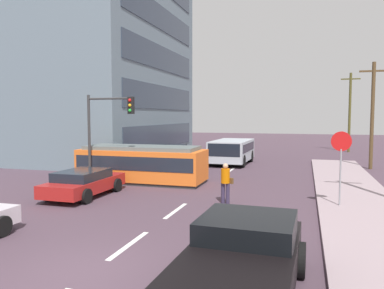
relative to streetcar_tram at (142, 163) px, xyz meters
The scene contains 18 objects.
ground_plane 4.19m from the streetcar_tram, 20.07° to the right, with size 120.00×120.00×0.00m, color #4A3744.
sidewalk_curb_right 11.95m from the streetcar_tram, 26.93° to the right, with size 3.20×36.00×0.14m, color gray.
lane_stripe_1 10.19m from the streetcar_tram, 67.88° to the right, with size 0.16×2.40×0.01m, color silver.
lane_stripe_2 6.69m from the streetcar_tram, 54.71° to the right, with size 0.16×2.40×0.01m, color silver.
lane_stripe_3 7.19m from the streetcar_tram, 57.52° to the left, with size 0.16×2.40×0.01m, color silver.
lane_stripe_4 12.63m from the streetcar_tram, 72.35° to the left, with size 0.16×2.40×0.01m, color silver.
corner_building 18.02m from the streetcar_tram, 133.85° to the left, with size 14.83×17.18×22.40m.
streetcar_tram is the anchor object (origin of this frame).
city_bus 9.57m from the streetcar_tram, 70.11° to the left, with size 2.67×5.35×1.78m.
pedestrian_crossing 6.51m from the streetcar_tram, 34.14° to the right, with size 0.51×0.36×1.67m.
pickup_truck_parked 13.77m from the streetcar_tram, 57.61° to the right, with size 2.39×5.06×1.55m.
parked_sedan_mid 4.25m from the streetcar_tram, 103.67° to the right, with size 2.09×4.36×1.19m.
parked_sedan_far 4.26m from the streetcar_tram, 110.72° to the left, with size 2.05×4.19×1.19m.
parked_sedan_furthest 11.03m from the streetcar_tram, 100.21° to the left, with size 2.05×4.20×1.19m.
stop_sign 10.42m from the streetcar_tram, 18.39° to the right, with size 0.76×0.07×2.88m.
traffic_light_mast 3.07m from the streetcar_tram, 122.62° to the right, with size 2.59×0.33×4.68m.
utility_pole_mid 15.91m from the streetcar_tram, 35.38° to the left, with size 1.80×0.24×7.19m.
utility_pole_far 25.25m from the streetcar_tram, 59.68° to the left, with size 1.80×0.24×7.81m.
Camera 1 is at (4.67, -7.40, 3.63)m, focal length 35.37 mm.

